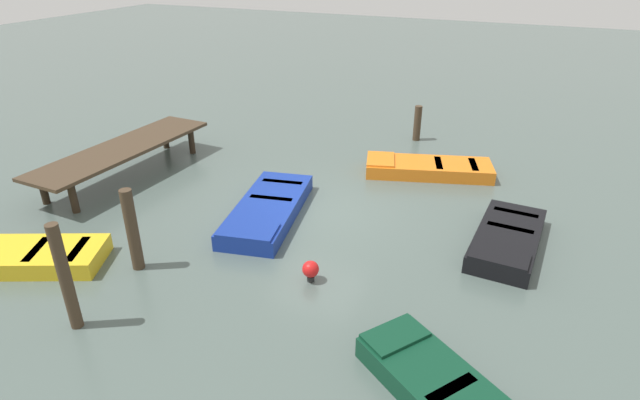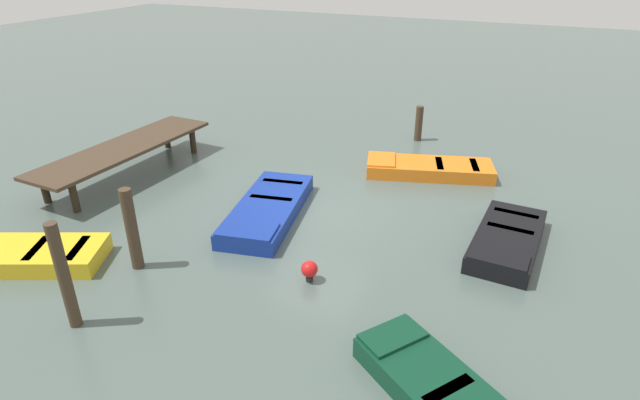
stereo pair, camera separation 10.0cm
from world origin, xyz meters
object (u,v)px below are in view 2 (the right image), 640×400
object	(u,v)px
rowboat_orange	(428,168)
mooring_piling_mid_right	(419,123)
rowboat_blue	(268,209)
mooring_piling_mid_left	(64,277)
rowboat_dark_green	(436,387)
marker_buoy	(309,270)
rowboat_yellow	(26,255)
rowboat_black	(507,240)
mooring_piling_far_left	(132,229)
dock_segment	(124,149)

from	to	relation	value
rowboat_orange	mooring_piling_mid_right	distance (m)	3.16
rowboat_blue	mooring_piling_mid_left	xyz separation A→B (m)	(-5.25, 1.17, 0.88)
rowboat_dark_green	marker_buoy	size ratio (longest dim) A/B	6.42
rowboat_yellow	mooring_piling_mid_left	distance (m)	3.02
rowboat_blue	mooring_piling_mid_left	world-z (taller)	mooring_piling_mid_left
rowboat_orange	marker_buoy	size ratio (longest dim) A/B	8.42
rowboat_black	rowboat_yellow	bearing A→B (deg)	-59.09
rowboat_dark_green	mooring_piling_mid_left	world-z (taller)	mooring_piling_mid_left
mooring_piling_mid_right	mooring_piling_mid_left	bearing A→B (deg)	165.62
mooring_piling_far_left	rowboat_blue	bearing A→B (deg)	-24.36
rowboat_yellow	rowboat_dark_green	world-z (taller)	same
rowboat_dark_green	rowboat_orange	xyz separation A→B (m)	(8.67, 2.24, -0.00)
dock_segment	mooring_piling_mid_left	world-z (taller)	mooring_piling_mid_left
mooring_piling_mid_left	marker_buoy	world-z (taller)	mooring_piling_mid_left
rowboat_black	mooring_piling_mid_right	bearing A→B (deg)	-146.02
marker_buoy	rowboat_blue	bearing A→B (deg)	46.02
rowboat_orange	marker_buoy	bearing A→B (deg)	65.08
mooring_piling_mid_left	rowboat_orange	bearing A→B (deg)	-24.07
rowboat_blue	rowboat_orange	distance (m)	5.48
mooring_piling_mid_left	rowboat_black	bearing A→B (deg)	-48.74
mooring_piling_far_left	marker_buoy	world-z (taller)	mooring_piling_far_left
rowboat_yellow	mooring_piling_far_left	distance (m)	2.65
mooring_piling_mid_right	marker_buoy	distance (m)	9.57
rowboat_yellow	mooring_piling_mid_right	bearing A→B (deg)	-141.53
rowboat_blue	marker_buoy	xyz separation A→B (m)	(-2.16, -2.24, 0.07)
rowboat_yellow	rowboat_dark_green	size ratio (longest dim) A/B	1.16
rowboat_black	rowboat_yellow	xyz separation A→B (m)	(-5.11, 9.75, -0.00)
rowboat_dark_green	mooring_piling_mid_right	distance (m)	12.08
rowboat_dark_green	rowboat_orange	size ratio (longest dim) A/B	0.76
rowboat_black	mooring_piling_mid_right	xyz separation A→B (m)	(6.45, 3.83, 0.42)
rowboat_blue	mooring_piling_mid_right	xyz separation A→B (m)	(7.41, -2.07, 0.42)
rowboat_black	rowboat_dark_green	xyz separation A→B (m)	(-5.15, 0.49, 0.00)
rowboat_blue	rowboat_yellow	world-z (taller)	same
rowboat_blue	rowboat_black	distance (m)	5.98
rowboat_black	rowboat_orange	distance (m)	4.45
rowboat_blue	marker_buoy	bearing A→B (deg)	34.59
mooring_piling_far_left	mooring_piling_mid_right	bearing A→B (deg)	-18.39
rowboat_dark_green	rowboat_blue	bearing A→B (deg)	-3.29
rowboat_orange	mooring_piling_mid_right	world-z (taller)	mooring_piling_mid_right
rowboat_black	mooring_piling_far_left	size ratio (longest dim) A/B	1.70
rowboat_orange	mooring_piling_mid_right	size ratio (longest dim) A/B	3.19
mooring_piling_far_left	mooring_piling_mid_left	distance (m)	2.04
rowboat_orange	mooring_piling_far_left	world-z (taller)	mooring_piling_far_left
dock_segment	rowboat_dark_green	bearing A→B (deg)	-111.58
rowboat_blue	rowboat_dark_green	bearing A→B (deg)	40.76
mooring_piling_mid_right	dock_segment	bearing A→B (deg)	132.71
rowboat_blue	marker_buoy	size ratio (longest dim) A/B	8.59
rowboat_black	marker_buoy	bearing A→B (deg)	-46.35
rowboat_blue	mooring_piling_far_left	world-z (taller)	mooring_piling_far_left
rowboat_blue	mooring_piling_far_left	bearing A→B (deg)	-35.78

